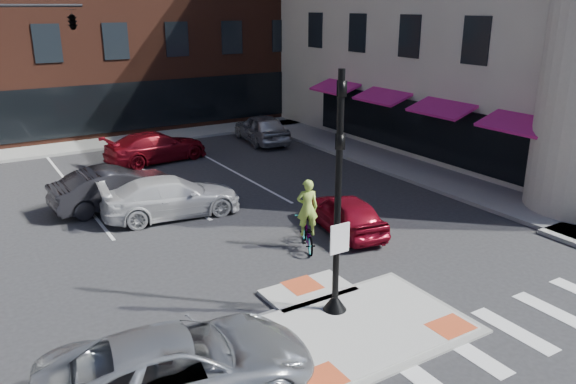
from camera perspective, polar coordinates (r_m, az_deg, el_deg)
ground at (r=14.32m, az=5.71°, el=-12.86°), size 120.00×120.00×0.00m
refuge_island at (r=14.12m, az=6.37°, el=-13.14°), size 5.40×4.65×0.13m
sidewalk_e at (r=27.87m, az=11.08°, el=2.83°), size 3.00×24.00×0.15m
sidewalk_n at (r=34.15m, az=-12.89°, el=5.58°), size 26.00×3.00×0.15m
building_far_right at (r=65.77m, az=-17.76°, el=16.40°), size 12.00×12.00×12.00m
signal_pole at (r=13.54m, az=5.02°, el=-3.58°), size 0.60×0.60×5.98m
mast_arm_signal at (r=27.96m, az=-23.98°, el=14.46°), size 6.10×2.24×8.00m
silver_suv at (r=11.61m, az=-10.95°, el=-17.03°), size 5.67×3.27×1.49m
red_sedan at (r=19.27m, az=5.81°, el=-2.17°), size 2.18×4.11×1.33m
white_pickup at (r=21.03m, az=-11.75°, el=-0.48°), size 5.26×2.62×1.47m
bg_car_dark at (r=22.44m, az=-17.12°, el=0.42°), size 4.87×1.97×1.57m
bg_car_silver at (r=31.89m, az=-2.71°, el=6.49°), size 2.51×4.98×1.63m
bg_car_red at (r=28.65m, az=-13.24°, el=4.49°), size 5.34×2.75×1.48m
cyclist at (r=17.86m, az=1.95°, el=-3.40°), size 1.33×1.94×2.30m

